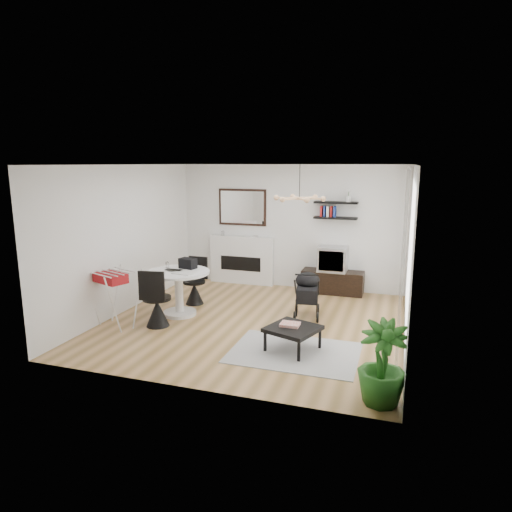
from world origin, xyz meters
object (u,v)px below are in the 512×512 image
(tv_console, at_px, (333,282))
(drying_rack, at_px, (115,298))
(fireplace, at_px, (242,254))
(crt_tv, at_px, (333,259))
(stroller, at_px, (307,296))
(dining_table, at_px, (179,286))
(potted_plant, at_px, (382,363))
(coffee_table, at_px, (293,329))

(tv_console, distance_m, drying_rack, 4.51)
(tv_console, height_order, drying_rack, drying_rack)
(fireplace, height_order, crt_tv, fireplace)
(stroller, bearing_deg, dining_table, -173.34)
(stroller, xyz_separation_m, potted_plant, (1.44, -2.75, 0.11))
(fireplace, height_order, potted_plant, fireplace)
(tv_console, relative_size, drying_rack, 1.33)
(crt_tv, xyz_separation_m, coffee_table, (-0.08, -3.23, -0.42))
(crt_tv, xyz_separation_m, stroller, (-0.20, -1.64, -0.36))
(coffee_table, bearing_deg, dining_table, 158.38)
(drying_rack, distance_m, stroller, 3.34)
(coffee_table, xyz_separation_m, potted_plant, (1.32, -1.17, 0.17))
(crt_tv, bearing_deg, fireplace, 175.58)
(fireplace, xyz_separation_m, tv_console, (2.11, -0.16, -0.44))
(tv_console, bearing_deg, drying_rack, -134.83)
(crt_tv, distance_m, potted_plant, 4.58)
(dining_table, bearing_deg, stroller, 16.33)
(fireplace, bearing_deg, crt_tv, -4.42)
(dining_table, relative_size, potted_plant, 1.14)
(dining_table, bearing_deg, potted_plant, -29.77)
(dining_table, distance_m, potted_plant, 4.23)
(crt_tv, relative_size, stroller, 0.67)
(crt_tv, relative_size, dining_table, 0.53)
(fireplace, relative_size, dining_table, 1.92)
(fireplace, distance_m, tv_console, 2.16)
(potted_plant, bearing_deg, stroller, 117.69)
(drying_rack, distance_m, potted_plant, 4.57)
(drying_rack, relative_size, potted_plant, 0.98)
(crt_tv, height_order, dining_table, crt_tv)
(coffee_table, distance_m, potted_plant, 1.77)
(fireplace, bearing_deg, drying_rack, -107.53)
(fireplace, relative_size, crt_tv, 3.61)
(fireplace, bearing_deg, potted_plant, -53.69)
(potted_plant, bearing_deg, coffee_table, 138.52)
(crt_tv, xyz_separation_m, dining_table, (-2.42, -2.30, -0.20))
(tv_console, height_order, potted_plant, potted_plant)
(fireplace, relative_size, drying_rack, 2.23)
(tv_console, height_order, dining_table, dining_table)
(dining_table, xyz_separation_m, coffee_table, (2.35, -0.93, -0.22))
(fireplace, distance_m, stroller, 2.64)
(drying_rack, bearing_deg, crt_tv, 66.03)
(potted_plant, bearing_deg, tv_console, 105.71)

